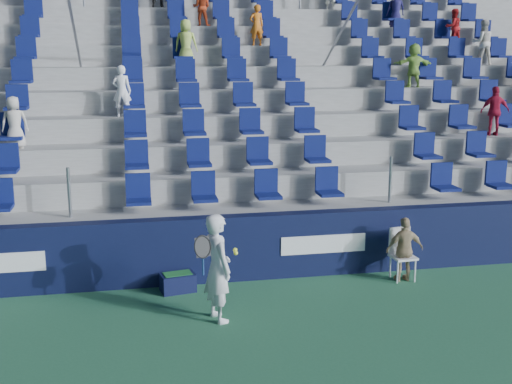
% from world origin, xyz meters
% --- Properties ---
extents(ground, '(70.00, 70.00, 0.00)m').
position_xyz_m(ground, '(0.00, 0.00, 0.00)').
color(ground, '#2D6A46').
rests_on(ground, ground).
extents(sponsor_wall, '(24.00, 0.32, 1.20)m').
position_xyz_m(sponsor_wall, '(0.00, 3.15, 0.60)').
color(sponsor_wall, '#0E1333').
rests_on(sponsor_wall, ground).
extents(grandstand, '(24.00, 8.17, 6.63)m').
position_xyz_m(grandstand, '(-0.00, 8.24, 2.14)').
color(grandstand, '#A8A8A3').
rests_on(grandstand, ground).
extents(tennis_player, '(0.69, 0.71, 1.70)m').
position_xyz_m(tennis_player, '(-0.66, 1.43, 0.85)').
color(tennis_player, silver).
rests_on(tennis_player, ground).
extents(line_judge_chair, '(0.44, 0.46, 0.94)m').
position_xyz_m(line_judge_chair, '(2.87, 2.65, 0.54)').
color(line_judge_chair, white).
rests_on(line_judge_chair, ground).
extents(line_judge, '(0.70, 0.30, 1.18)m').
position_xyz_m(line_judge, '(2.87, 2.50, 0.59)').
color(line_judge, tan).
rests_on(line_judge, ground).
extents(ball_bin, '(0.64, 0.48, 0.33)m').
position_xyz_m(ball_bin, '(-1.19, 2.75, 0.18)').
color(ball_bin, '#0E1233').
rests_on(ball_bin, ground).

